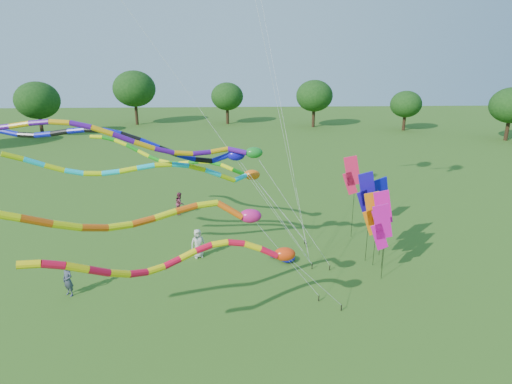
{
  "coord_description": "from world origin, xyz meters",
  "views": [
    {
      "loc": [
        -1.44,
        -16.87,
        11.09
      ],
      "look_at": [
        -0.5,
        2.67,
        4.8
      ],
      "focal_mm": 30.0,
      "sensor_mm": 36.0,
      "label": 1
    }
  ],
  "objects_px": {
    "blue_nylon_heap": "(281,255)",
    "person_c": "(180,203)",
    "person_b": "(68,280)",
    "person_a": "(198,243)",
    "tube_kite_red": "(206,257)",
    "tube_kite_orange": "(133,216)"
  },
  "relations": [
    {
      "from": "blue_nylon_heap",
      "to": "person_a",
      "type": "distance_m",
      "value": 4.81
    },
    {
      "from": "tube_kite_orange",
      "to": "person_c",
      "type": "height_order",
      "value": "tube_kite_orange"
    },
    {
      "from": "person_c",
      "to": "blue_nylon_heap",
      "type": "bearing_deg",
      "value": -139.8
    },
    {
      "from": "person_a",
      "to": "person_c",
      "type": "distance_m",
      "value": 7.38
    },
    {
      "from": "person_a",
      "to": "person_b",
      "type": "distance_m",
      "value": 7.02
    },
    {
      "from": "blue_nylon_heap",
      "to": "person_c",
      "type": "relative_size",
      "value": 0.93
    },
    {
      "from": "tube_kite_red",
      "to": "person_c",
      "type": "height_order",
      "value": "tube_kite_red"
    },
    {
      "from": "person_a",
      "to": "person_b",
      "type": "xyz_separation_m",
      "value": [
        -5.89,
        -3.83,
        -0.03
      ]
    },
    {
      "from": "tube_kite_red",
      "to": "tube_kite_orange",
      "type": "distance_m",
      "value": 3.04
    },
    {
      "from": "tube_kite_red",
      "to": "person_b",
      "type": "distance_m",
      "value": 8.79
    },
    {
      "from": "person_b",
      "to": "person_c",
      "type": "relative_size",
      "value": 1.01
    },
    {
      "from": "tube_kite_red",
      "to": "tube_kite_orange",
      "type": "height_order",
      "value": "tube_kite_orange"
    },
    {
      "from": "blue_nylon_heap",
      "to": "person_c",
      "type": "xyz_separation_m",
      "value": [
        -6.64,
        7.55,
        0.59
      ]
    },
    {
      "from": "tube_kite_red",
      "to": "person_a",
      "type": "xyz_separation_m",
      "value": [
        -1.09,
        8.13,
        -3.14
      ]
    },
    {
      "from": "person_a",
      "to": "person_c",
      "type": "height_order",
      "value": "person_a"
    },
    {
      "from": "person_b",
      "to": "person_c",
      "type": "bearing_deg",
      "value": 102.89
    },
    {
      "from": "blue_nylon_heap",
      "to": "person_b",
      "type": "height_order",
      "value": "person_b"
    },
    {
      "from": "person_a",
      "to": "person_b",
      "type": "relative_size",
      "value": 1.04
    },
    {
      "from": "person_a",
      "to": "tube_kite_orange",
      "type": "bearing_deg",
      "value": -122.09
    },
    {
      "from": "tube_kite_orange",
      "to": "person_b",
      "type": "bearing_deg",
      "value": 115.38
    },
    {
      "from": "tube_kite_red",
      "to": "person_c",
      "type": "relative_size",
      "value": 6.72
    },
    {
      "from": "blue_nylon_heap",
      "to": "person_b",
      "type": "distance_m",
      "value": 11.19
    }
  ]
}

